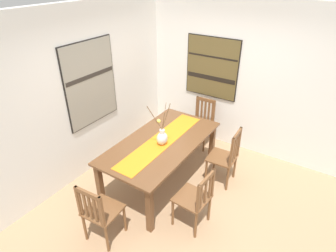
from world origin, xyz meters
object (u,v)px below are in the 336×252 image
object	(u,v)px
chair_1	(99,211)
chair_2	(202,121)
chair_3	(195,198)
centerpiece_vase	(162,137)
chair_0	(226,156)
painting_on_back_wall	(91,83)
dining_table	(162,146)
painting_on_side_wall	(212,68)

from	to	relation	value
chair_1	chair_2	bearing A→B (deg)	-0.22
chair_3	centerpiece_vase	bearing A→B (deg)	61.16
chair_0	chair_1	world-z (taller)	chair_0
painting_on_back_wall	chair_0	bearing A→B (deg)	-71.42
dining_table	centerpiece_vase	world-z (taller)	centerpiece_vase
dining_table	centerpiece_vase	xyz separation A→B (m)	(-0.07, -0.06, 0.22)
centerpiece_vase	chair_3	size ratio (longest dim) A/B	0.79
chair_0	painting_on_back_wall	world-z (taller)	painting_on_back_wall
chair_2	chair_3	distance (m)	2.07
centerpiece_vase	painting_on_back_wall	distance (m)	1.42
centerpiece_vase	chair_3	world-z (taller)	centerpiece_vase
painting_on_back_wall	painting_on_side_wall	size ratio (longest dim) A/B	1.18
chair_3	painting_on_back_wall	bearing A→B (deg)	80.47
chair_0	painting_on_back_wall	xyz separation A→B (m)	(-0.70, 2.08, 1.01)
chair_0	painting_on_back_wall	size ratio (longest dim) A/B	0.73
dining_table	centerpiece_vase	size ratio (longest dim) A/B	2.86
chair_0	chair_3	xyz separation A→B (m)	(-1.05, -0.02, -0.03)
chair_3	painting_on_side_wall	xyz separation A→B (m)	(2.17, 0.88, 1.01)
painting_on_side_wall	chair_1	bearing A→B (deg)	179.94
centerpiece_vase	painting_on_side_wall	world-z (taller)	painting_on_side_wall
centerpiece_vase	chair_0	bearing A→B (deg)	-53.70
dining_table	painting_on_back_wall	bearing A→B (deg)	98.01
painting_on_back_wall	dining_table	bearing A→B (deg)	-81.99
chair_3	painting_on_side_wall	world-z (taller)	painting_on_side_wall
painting_on_back_wall	centerpiece_vase	bearing A→B (deg)	-85.30
chair_0	painting_on_side_wall	xyz separation A→B (m)	(1.12, 0.86, 0.98)
chair_3	painting_on_side_wall	distance (m)	2.55
chair_0	chair_2	size ratio (longest dim) A/B	1.05
centerpiece_vase	chair_3	bearing A→B (deg)	-118.84
dining_table	chair_1	xyz separation A→B (m)	(-1.38, -0.01, -0.19)
chair_3	painting_on_back_wall	distance (m)	2.37
dining_table	chair_2	bearing A→B (deg)	-0.76
centerpiece_vase	painting_on_back_wall	world-z (taller)	painting_on_back_wall
chair_2	painting_on_side_wall	bearing A→B (deg)	1.47
chair_0	painting_on_back_wall	distance (m)	2.42
dining_table	painting_on_side_wall	xyz separation A→B (m)	(1.65, -0.01, 0.81)
chair_1	painting_on_back_wall	xyz separation A→B (m)	(1.21, 1.22, 1.02)
chair_3	chair_1	bearing A→B (deg)	134.11
chair_0	chair_2	xyz separation A→B (m)	(0.83, 0.85, -0.01)
chair_0	chair_1	distance (m)	2.09
dining_table	chair_1	distance (m)	1.39
chair_1	chair_3	size ratio (longest dim) A/B	1.02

